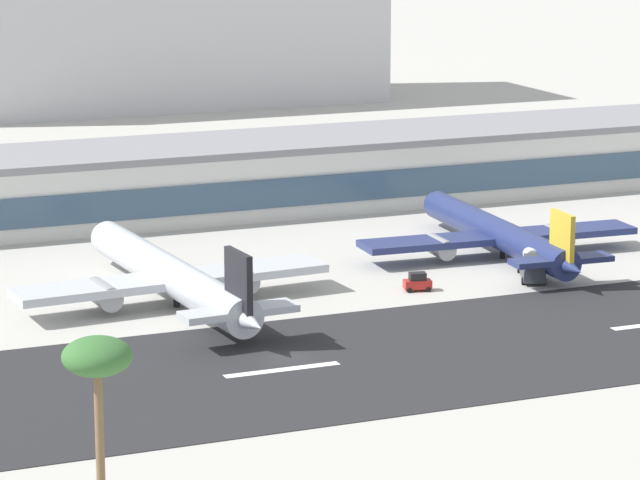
% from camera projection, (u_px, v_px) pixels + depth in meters
% --- Properties ---
extents(ground_plane, '(1400.00, 1400.00, 0.00)m').
position_uv_depth(ground_plane, '(288.00, 358.00, 163.97)').
color(ground_plane, '#B2AFA8').
extents(runway_strip, '(800.00, 34.14, 0.08)m').
position_uv_depth(runway_strip, '(301.00, 368.00, 160.69)').
color(runway_strip, '#262628').
rests_on(runway_strip, ground_plane).
extents(runway_centreline_dash_4, '(12.00, 1.20, 0.01)m').
position_uv_depth(runway_centreline_dash_4, '(282.00, 370.00, 159.94)').
color(runway_centreline_dash_4, white).
rests_on(runway_centreline_dash_4, runway_strip).
extents(terminal_building, '(192.42, 20.52, 10.11)m').
position_uv_depth(terminal_building, '(228.00, 176.00, 234.29)').
color(terminal_building, silver).
rests_on(terminal_building, ground_plane).
extents(distant_hotel_block, '(96.62, 31.97, 42.62)m').
position_uv_depth(distant_hotel_block, '(147.00, 2.00, 337.29)').
color(distant_hotel_block, '#BCBCC1').
rests_on(distant_hotel_block, ground_plane).
extents(airliner_black_tail_gate_0, '(36.91, 48.26, 10.07)m').
position_uv_depth(airliner_black_tail_gate_0, '(175.00, 279.00, 182.87)').
color(airliner_black_tail_gate_0, silver).
rests_on(airliner_black_tail_gate_0, ground_plane).
extents(airliner_gold_tail_gate_1, '(36.99, 43.35, 9.04)m').
position_uv_depth(airliner_gold_tail_gate_1, '(502.00, 236.00, 205.77)').
color(airliner_gold_tail_gate_1, navy).
rests_on(airliner_gold_tail_gate_1, ground_plane).
extents(service_fuel_truck_0, '(5.89, 8.81, 3.95)m').
position_uv_depth(service_fuel_truck_0, '(532.00, 262.00, 195.48)').
color(service_fuel_truck_0, '#2D3338').
rests_on(service_fuel_truck_0, ground_plane).
extents(service_baggage_tug_2, '(3.47, 2.44, 2.20)m').
position_uv_depth(service_baggage_tug_2, '(417.00, 282.00, 190.07)').
color(service_baggage_tug_2, '#B2231E').
rests_on(service_baggage_tug_2, ground_plane).
extents(palm_tree_2, '(5.23, 5.23, 14.78)m').
position_uv_depth(palm_tree_2, '(97.00, 362.00, 118.87)').
color(palm_tree_2, brown).
rests_on(palm_tree_2, ground_plane).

